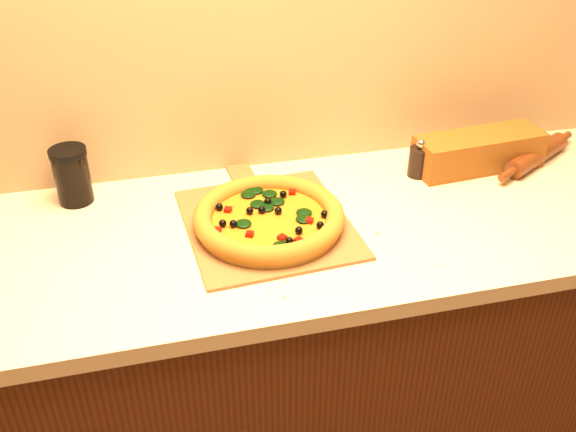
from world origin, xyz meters
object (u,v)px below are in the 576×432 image
object	(u,v)px
pepper_grinder	(419,161)
rolling_pin	(537,155)
dark_jar	(72,175)
pizza	(269,218)
pizza_peel	(266,220)

from	to	relation	value
pepper_grinder	rolling_pin	size ratio (longest dim) A/B	0.32
pepper_grinder	dark_jar	size ratio (longest dim) A/B	0.74
pepper_grinder	dark_jar	bearing A→B (deg)	174.79
pepper_grinder	dark_jar	xyz separation A→B (m)	(-0.91, 0.08, 0.03)
pizza	rolling_pin	bearing A→B (deg)	10.46
pepper_grinder	rolling_pin	xyz separation A→B (m)	(0.35, -0.02, -0.02)
pizza_peel	pepper_grinder	xyz separation A→B (m)	(0.46, 0.13, 0.04)
pizza	pepper_grinder	world-z (taller)	pepper_grinder
pizza_peel	rolling_pin	world-z (taller)	rolling_pin
pizza_peel	pepper_grinder	world-z (taller)	pepper_grinder
pizza_peel	pizza	distance (m)	0.05
pizza	pepper_grinder	distance (m)	0.48
pizza	rolling_pin	size ratio (longest dim) A/B	1.05
pizza_peel	dark_jar	xyz separation A→B (m)	(-0.45, 0.21, 0.07)
pizza	dark_jar	world-z (taller)	dark_jar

